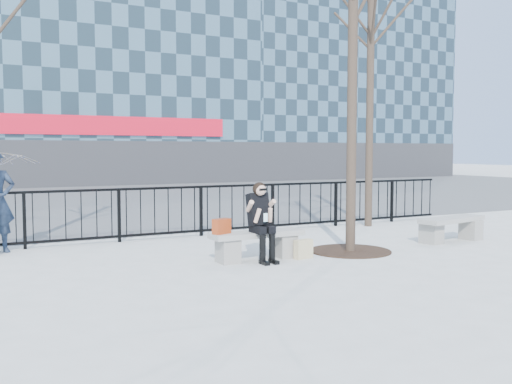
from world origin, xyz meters
name	(u,v)px	position (x,y,z in m)	size (l,w,h in m)	color
ground	(257,260)	(0.00, 0.00, 0.00)	(120.00, 120.00, 0.00)	#A6A6A1
street_surface	(83,197)	(0.00, 15.00, 0.00)	(60.00, 23.00, 0.01)	#474747
railing	(192,211)	(0.00, 3.00, 0.55)	(14.00, 0.06, 1.10)	black
building_right	(325,37)	(20.00, 27.00, 10.30)	(16.20, 10.20, 20.60)	slate
tree_right	(371,11)	(4.50, 2.60, 5.24)	(2.80, 2.80, 7.00)	black
tree_grate	(350,251)	(1.90, -0.10, 0.01)	(1.50, 1.50, 0.02)	black
bench_main	(257,242)	(0.00, 0.00, 0.30)	(1.65, 0.46, 0.49)	slate
bench_second	(452,227)	(4.48, -0.11, 0.31)	(1.68, 0.47, 0.50)	slate
seated_woman	(262,222)	(0.00, -0.16, 0.67)	(0.50, 0.64, 1.34)	black
handbag	(222,226)	(-0.66, 0.02, 0.62)	(0.31, 0.14, 0.25)	#963212
shopping_bag	(303,249)	(0.76, -0.27, 0.16)	(0.35, 0.13, 0.33)	beige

